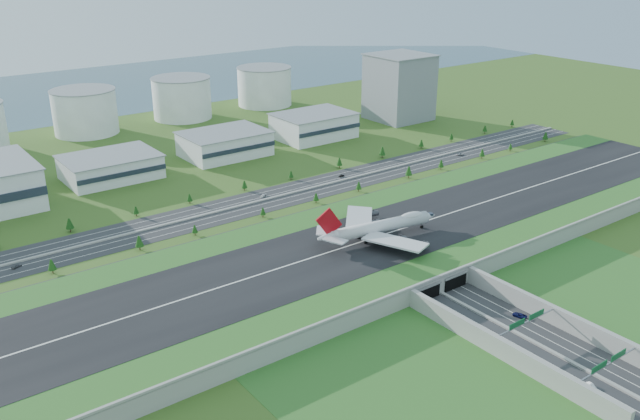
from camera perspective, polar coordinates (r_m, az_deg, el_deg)
ground at (r=339.24m, az=4.07°, el=-3.76°), size 1200.00×1200.00×0.00m
airfield_deck at (r=337.42m, az=4.10°, el=-3.13°), size 520.00×100.00×9.20m
underpass_road at (r=279.46m, az=17.62°, el=-10.04°), size 38.80×120.40×8.00m
sign_gantry_near at (r=279.78m, az=16.98°, el=-9.08°), size 38.70×0.70×9.80m
sign_gantry_far at (r=264.58m, az=23.10°, el=-11.91°), size 38.70×0.70×9.80m
north_expressway at (r=409.79m, az=-4.56°, el=0.86°), size 560.00×36.00×0.12m
tree_row at (r=410.43m, az=-3.99°, el=1.57°), size 503.43×48.58×8.22m
hangar_mid_a at (r=464.94m, az=-17.22°, el=3.47°), size 58.00×42.00×15.00m
hangar_mid_b at (r=497.12m, az=-8.03°, el=5.53°), size 58.00×42.00×17.00m
hangar_mid_c at (r=538.01m, az=-0.52°, el=7.10°), size 58.00×42.00×19.00m
office_tower at (r=596.90m, az=6.69°, el=10.21°), size 46.00×46.00×55.00m
fuel_tank_b at (r=580.14m, az=-19.18°, el=7.80°), size 50.00×50.00×35.00m
fuel_tank_c at (r=609.95m, az=-11.55°, el=9.21°), size 50.00×50.00×35.00m
fuel_tank_d at (r=649.60m, az=-4.70°, el=10.33°), size 50.00×50.00×35.00m
bay_water at (r=752.97m, az=-20.65°, el=9.25°), size 1200.00×260.00×0.06m
boeing_747 at (r=336.04m, az=4.98°, el=-1.41°), size 68.90×64.64×21.41m
car_0 at (r=279.55m, az=14.43°, el=-10.25°), size 2.62×5.03×1.63m
car_1 at (r=262.78m, az=21.88°, el=-13.57°), size 2.68×4.41×1.37m
car_2 at (r=296.51m, az=16.46°, el=-8.49°), size 4.15×6.53×1.68m
car_4 at (r=355.96m, az=-24.20°, el=-4.31°), size 5.37×3.86×1.70m
car_5 at (r=448.31m, az=1.81°, el=2.89°), size 4.39×1.88×1.41m
car_6 at (r=504.65m, az=11.72°, el=4.63°), size 5.86×4.09×1.49m
car_7 at (r=414.32m, az=-4.81°, el=1.21°), size 5.56×3.88×1.50m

